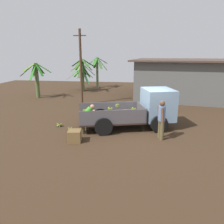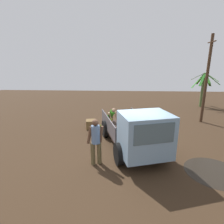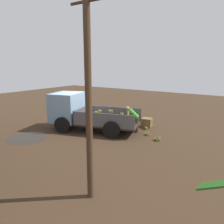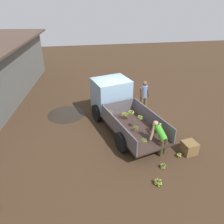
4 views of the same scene
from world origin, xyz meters
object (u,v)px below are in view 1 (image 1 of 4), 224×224
cargo_truck (148,108)px  person_bystander_near_shed (146,90)px  banana_bunch_on_ground_2 (59,125)px  utility_pole (81,67)px  banana_bunch_on_ground_1 (74,135)px  wooden_crate_0 (75,136)px  person_foreground_visitor (161,118)px  banana_bunch_on_ground_3 (70,128)px  person_worker_loading (86,117)px  banana_bunch_on_ground_0 (60,125)px

cargo_truck → person_bystander_near_shed: 6.29m
cargo_truck → banana_bunch_on_ground_2: cargo_truck is taller
utility_pole → banana_bunch_on_ground_2: (0.20, -5.16, -2.62)m
banana_bunch_on_ground_1 → wooden_crate_0: 0.55m
banana_bunch_on_ground_2 → cargo_truck: bearing=8.4°
utility_pole → person_bystander_near_shed: utility_pole is taller
person_foreground_visitor → banana_bunch_on_ground_3: size_ratio=7.63×
person_foreground_visitor → person_bystander_near_shed: size_ratio=1.10×
wooden_crate_0 → person_foreground_visitor: bearing=12.8°
person_foreground_visitor → banana_bunch_on_ground_3: person_foreground_visitor is taller
person_worker_loading → banana_bunch_on_ground_3: size_ratio=5.92×
person_foreground_visitor → banana_bunch_on_ground_1: person_foreground_visitor is taller
utility_pole → wooden_crate_0: utility_pole is taller
person_worker_loading → banana_bunch_on_ground_1: bearing=-149.5°
banana_bunch_on_ground_3 → wooden_crate_0: wooden_crate_0 is taller
person_bystander_near_shed → wooden_crate_0: 9.31m
utility_pole → banana_bunch_on_ground_1: (1.44, -6.47, -2.64)m
person_foreground_visitor → person_worker_loading: (-3.48, 0.36, -0.18)m
banana_bunch_on_ground_2 → wooden_crate_0: size_ratio=0.49×
banana_bunch_on_ground_1 → banana_bunch_on_ground_2: banana_bunch_on_ground_2 is taller
person_foreground_visitor → person_worker_loading: bearing=-25.0°
cargo_truck → banana_bunch_on_ground_0: size_ratio=21.24×
person_worker_loading → person_bystander_near_shed: size_ratio=0.86×
utility_pole → person_foreground_visitor: size_ratio=3.05×
wooden_crate_0 → person_worker_loading: bearing=79.3°
person_bystander_near_shed → banana_bunch_on_ground_1: (-3.25, -8.27, -0.79)m
person_bystander_near_shed → banana_bunch_on_ground_0: 8.27m
person_worker_loading → banana_bunch_on_ground_1: size_ratio=6.17×
utility_pole → person_bystander_near_shed: bearing=21.0°
banana_bunch_on_ground_0 → wooden_crate_0: (1.37, -1.83, 0.15)m
utility_pole → banana_bunch_on_ground_2: bearing=-87.8°
banana_bunch_on_ground_1 → wooden_crate_0: bearing=-69.8°
utility_pole → banana_bunch_on_ground_0: utility_pole is taller
cargo_truck → banana_bunch_on_ground_3: 4.09m
person_foreground_visitor → person_bystander_near_shed: 7.95m
person_foreground_visitor → banana_bunch_on_ground_2: person_foreground_visitor is taller
person_worker_loading → banana_bunch_on_ground_1: person_worker_loading is taller
utility_pole → wooden_crate_0: 7.56m
person_worker_loading → person_bystander_near_shed: bearing=39.8°
utility_pole → banana_bunch_on_ground_0: (0.25, -5.13, -2.63)m
banana_bunch_on_ground_0 → person_foreground_visitor: bearing=-11.0°
banana_bunch_on_ground_3 → banana_bunch_on_ground_2: bearing=149.0°
cargo_truck → person_worker_loading: size_ratio=3.70×
banana_bunch_on_ground_0 → wooden_crate_0: bearing=-53.2°
utility_pole → person_foreground_visitor: utility_pole is taller
utility_pole → banana_bunch_on_ground_1: bearing=-77.4°
banana_bunch_on_ground_1 → banana_bunch_on_ground_2: 1.81m
person_worker_loading → person_bystander_near_shed: (2.84, 7.56, 0.09)m
banana_bunch_on_ground_2 → banana_bunch_on_ground_3: (0.76, -0.46, -0.02)m
banana_bunch_on_ground_1 → banana_bunch_on_ground_2: size_ratio=0.83×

